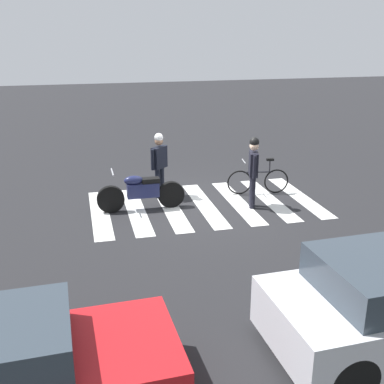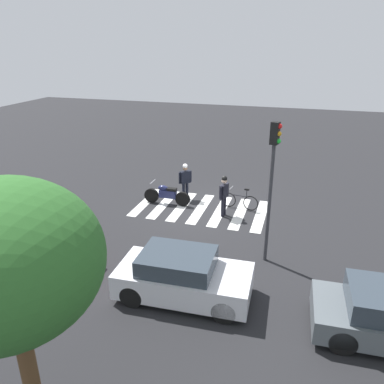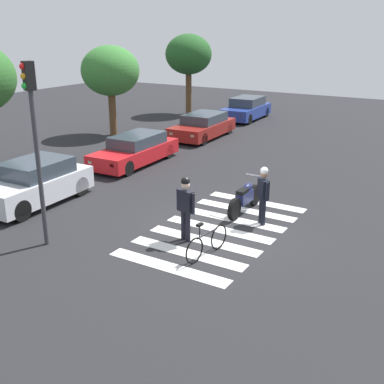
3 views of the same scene
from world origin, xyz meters
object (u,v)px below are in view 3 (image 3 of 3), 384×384
(officer_by_motorcycle, at_px, (186,204))
(car_white_van, at_px, (34,183))
(officer_on_foot, at_px, (263,192))
(car_blue_hatchback, at_px, (246,109))
(traffic_light_pole, at_px, (34,128))
(car_red_convertible, at_px, (135,150))
(police_motorcycle, at_px, (245,198))
(leaning_bicycle, at_px, (207,242))
(car_maroon_wagon, at_px, (203,126))

(officer_by_motorcycle, bearing_deg, car_white_van, 90.41)
(officer_on_foot, distance_m, car_blue_hatchback, 17.21)
(car_blue_hatchback, height_order, traffic_light_pole, traffic_light_pole)
(car_red_convertible, distance_m, car_blue_hatchback, 12.03)
(officer_on_foot, xyz_separation_m, officer_by_motorcycle, (-2.17, 1.34, 0.05))
(car_white_van, distance_m, car_red_convertible, 5.59)
(police_motorcycle, height_order, car_white_van, car_white_van)
(car_red_convertible, distance_m, traffic_light_pole, 8.62)
(car_red_convertible, bearing_deg, car_white_van, -179.27)
(leaning_bicycle, xyz_separation_m, car_red_convertible, (6.09, 6.92, 0.23))
(car_maroon_wagon, relative_size, car_blue_hatchback, 1.04)
(police_motorcycle, height_order, car_blue_hatchback, car_blue_hatchback)
(officer_by_motorcycle, xyz_separation_m, car_maroon_wagon, (11.54, 6.05, -0.47))
(officer_on_foot, relative_size, car_blue_hatchback, 0.41)
(leaning_bicycle, bearing_deg, traffic_light_pole, 111.72)
(officer_by_motorcycle, bearing_deg, officer_on_foot, -31.83)
(police_motorcycle, bearing_deg, officer_on_foot, -126.13)
(car_blue_hatchback, bearing_deg, traffic_light_pole, -170.84)
(car_red_convertible, bearing_deg, car_blue_hatchback, 1.70)
(traffic_light_pole, bearing_deg, car_white_van, 52.32)
(car_red_convertible, height_order, car_maroon_wagon, car_maroon_wagon)
(police_motorcycle, distance_m, traffic_light_pole, 6.71)
(leaning_bicycle, bearing_deg, car_maroon_wagon, 30.15)
(officer_on_foot, bearing_deg, car_maroon_wagon, 38.25)
(car_white_van, relative_size, car_maroon_wagon, 0.89)
(officer_by_motorcycle, bearing_deg, leaning_bicycle, -119.14)
(police_motorcycle, relative_size, car_blue_hatchback, 0.52)
(leaning_bicycle, xyz_separation_m, officer_on_foot, (2.71, -0.37, 0.64))
(car_white_van, relative_size, car_red_convertible, 0.87)
(police_motorcycle, bearing_deg, leaning_bicycle, -171.86)
(car_white_van, distance_m, traffic_light_pole, 4.29)
(leaning_bicycle, height_order, officer_by_motorcycle, officer_by_motorcycle)
(officer_on_foot, bearing_deg, police_motorcycle, 53.87)
(officer_on_foot, xyz_separation_m, car_white_van, (-2.21, 7.22, -0.33))
(police_motorcycle, height_order, car_maroon_wagon, car_maroon_wagon)
(officer_on_foot, distance_m, car_white_van, 7.56)
(traffic_light_pole, bearing_deg, car_red_convertible, 20.11)
(car_red_convertible, relative_size, car_maroon_wagon, 1.02)
(car_white_van, bearing_deg, officer_by_motorcycle, -89.59)
(leaning_bicycle, height_order, car_blue_hatchback, car_blue_hatchback)
(police_motorcycle, distance_m, officer_on_foot, 1.19)
(police_motorcycle, relative_size, officer_by_motorcycle, 1.20)
(officer_on_foot, distance_m, car_maroon_wagon, 11.95)
(police_motorcycle, xyz_separation_m, officer_on_foot, (-0.62, -0.85, 0.55))
(car_white_van, bearing_deg, car_maroon_wagon, 0.85)
(police_motorcycle, xyz_separation_m, car_maroon_wagon, (8.76, 6.54, 0.14))
(leaning_bicycle, bearing_deg, officer_by_motorcycle, 60.86)
(police_motorcycle, relative_size, car_white_van, 0.56)
(car_white_van, bearing_deg, leaning_bicycle, -94.17)
(car_maroon_wagon, bearing_deg, car_white_van, -179.15)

